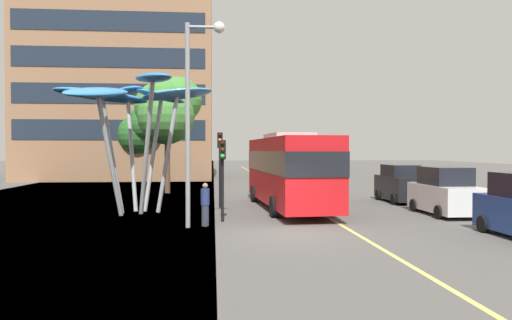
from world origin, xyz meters
The scene contains 12 objects.
ground centered at (-0.66, 0.00, -0.05)m, with size 120.00×240.00×0.10m.
red_bus centered at (1.16, 7.42, 2.08)m, with size 3.26×11.45×3.81m.
leaf_sculpture centered at (-6.31, 6.19, 5.36)m, with size 7.33×7.79×6.46m.
traffic_light_kerb_near centered at (-2.26, 3.09, 2.47)m, with size 0.28×0.42×3.39m.
traffic_light_kerb_far centered at (-2.29, 8.05, 2.80)m, with size 0.28×0.42×3.88m.
car_parked_mid centered at (7.97, 4.46, 1.03)m, with size 2.02×4.31×2.21m.
car_parked_far centered at (8.01, 9.98, 1.01)m, with size 1.90×4.09×2.14m.
street_lamp centered at (-3.30, 1.72, 5.01)m, with size 1.52×0.44×7.91m.
tree_pavement_near centered at (-5.80, 17.82, 5.95)m, with size 4.80×4.78×8.20m.
tree_pavement_far centered at (-9.31, 29.93, 4.95)m, with size 4.45×4.53×7.32m.
pedestrian centered at (-2.96, 2.05, 0.85)m, with size 0.34×0.34×1.70m.
backdrop_building centered at (-12.18, 36.66, 10.06)m, with size 18.75×14.35×20.12m.
Camera 1 is at (-2.65, -17.39, 2.99)m, focal length 34.72 mm.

